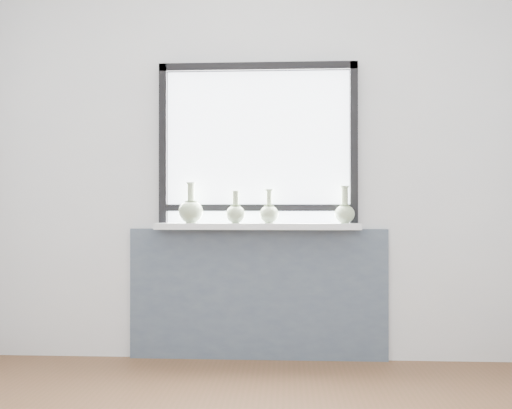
{
  "coord_description": "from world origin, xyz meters",
  "views": [
    {
      "loc": [
        0.19,
        -1.97,
        1.0
      ],
      "look_at": [
        0.0,
        1.55,
        1.02
      ],
      "focal_mm": 40.0,
      "sensor_mm": 36.0,
      "label": 1
    }
  ],
  "objects_px": {
    "windowsill": "(257,226)",
    "vase_d": "(345,212)",
    "vase_b": "(236,213)",
    "vase_c": "(269,213)",
    "vase_a": "(191,210)"
  },
  "relations": [
    {
      "from": "windowsill",
      "to": "vase_d",
      "type": "xyz_separation_m",
      "value": [
        0.56,
        -0.01,
        0.1
      ]
    },
    {
      "from": "windowsill",
      "to": "vase_a",
      "type": "bearing_deg",
      "value": -178.19
    },
    {
      "from": "windowsill",
      "to": "vase_c",
      "type": "xyz_separation_m",
      "value": [
        0.08,
        -0.0,
        0.09
      ]
    },
    {
      "from": "vase_b",
      "to": "vase_d",
      "type": "relative_size",
      "value": 0.87
    },
    {
      "from": "vase_a",
      "to": "vase_d",
      "type": "height_order",
      "value": "vase_a"
    },
    {
      "from": "windowsill",
      "to": "vase_d",
      "type": "distance_m",
      "value": 0.57
    },
    {
      "from": "vase_d",
      "to": "vase_c",
      "type": "bearing_deg",
      "value": 178.57
    },
    {
      "from": "vase_a",
      "to": "vase_c",
      "type": "xyz_separation_m",
      "value": [
        0.51,
        0.01,
        -0.02
      ]
    },
    {
      "from": "vase_b",
      "to": "vase_c",
      "type": "xyz_separation_m",
      "value": [
        0.22,
        0.02,
        0.0
      ]
    },
    {
      "from": "vase_a",
      "to": "vase_d",
      "type": "distance_m",
      "value": 0.99
    },
    {
      "from": "windowsill",
      "to": "vase_b",
      "type": "xyz_separation_m",
      "value": [
        -0.14,
        -0.02,
        0.09
      ]
    },
    {
      "from": "vase_b",
      "to": "vase_c",
      "type": "bearing_deg",
      "value": 4.16
    },
    {
      "from": "windowsill",
      "to": "vase_a",
      "type": "height_order",
      "value": "vase_a"
    },
    {
      "from": "vase_a",
      "to": "vase_b",
      "type": "distance_m",
      "value": 0.29
    },
    {
      "from": "vase_a",
      "to": "vase_c",
      "type": "distance_m",
      "value": 0.51
    }
  ]
}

